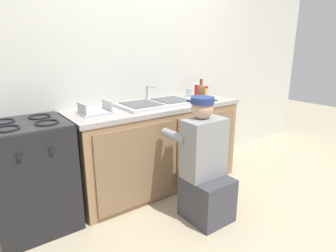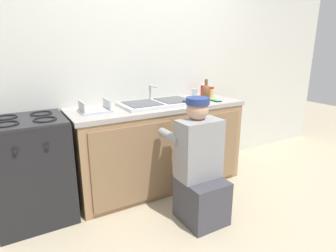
# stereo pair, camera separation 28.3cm
# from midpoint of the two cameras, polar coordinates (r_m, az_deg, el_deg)

# --- Properties ---
(ground_plane) EXTENTS (12.00, 12.00, 0.00)m
(ground_plane) POSITION_cam_midpoint_polar(r_m,az_deg,el_deg) (3.04, -1.60, -13.91)
(ground_plane) COLOR tan
(back_wall) EXTENTS (6.00, 0.10, 2.50)m
(back_wall) POSITION_cam_midpoint_polar(r_m,az_deg,el_deg) (3.21, -8.51, 11.05)
(back_wall) COLOR silver
(back_wall) RESTS_ON ground_plane
(counter_cabinet) EXTENTS (1.82, 0.62, 0.88)m
(counter_cabinet) POSITION_cam_midpoint_polar(r_m,az_deg,el_deg) (3.08, -4.74, -4.58)
(counter_cabinet) COLOR #997551
(counter_cabinet) RESTS_ON ground_plane
(countertop) EXTENTS (1.86, 0.62, 0.04)m
(countertop) POSITION_cam_midpoint_polar(r_m,az_deg,el_deg) (2.96, -5.04, 3.84)
(countertop) COLOR #9E9993
(countertop) RESTS_ON counter_cabinet
(sink_double_basin) EXTENTS (0.80, 0.44, 0.19)m
(sink_double_basin) POSITION_cam_midpoint_polar(r_m,az_deg,el_deg) (2.95, -5.08, 4.64)
(sink_double_basin) COLOR silver
(sink_double_basin) RESTS_ON countertop
(stove_range) EXTENTS (0.62, 0.62, 0.94)m
(stove_range) POSITION_cam_midpoint_polar(r_m,az_deg,el_deg) (2.70, -28.68, -8.98)
(stove_range) COLOR black
(stove_range) RESTS_ON ground_plane
(plumber_person) EXTENTS (0.42, 0.61, 1.10)m
(plumber_person) POSITION_cam_midpoint_polar(r_m,az_deg,el_deg) (2.51, 4.19, -8.97)
(plumber_person) COLOR #3F3F47
(plumber_person) RESTS_ON ground_plane
(dish_rack_tray) EXTENTS (0.28, 0.22, 0.11)m
(dish_rack_tray) POSITION_cam_midpoint_polar(r_m,az_deg,el_deg) (2.67, -17.54, 2.87)
(dish_rack_tray) COLOR #B2B7BC
(dish_rack_tray) RESTS_ON countertop
(soda_cup_red) EXTENTS (0.08, 0.08, 0.15)m
(soda_cup_red) POSITION_cam_midpoint_polar(r_m,az_deg,el_deg) (3.46, 3.73, 7.29)
(soda_cup_red) COLOR red
(soda_cup_red) RESTS_ON countertop
(cell_phone) EXTENTS (0.07, 0.14, 0.01)m
(cell_phone) POSITION_cam_midpoint_polar(r_m,az_deg,el_deg) (3.22, 6.24, 5.32)
(cell_phone) COLOR black
(cell_phone) RESTS_ON countertop
(vase_decorative) EXTENTS (0.10, 0.10, 0.23)m
(vase_decorative) POSITION_cam_midpoint_polar(r_m,az_deg,el_deg) (3.29, 4.25, 7.11)
(vase_decorative) COLOR brown
(vase_decorative) RESTS_ON countertop
(water_glass) EXTENTS (0.06, 0.06, 0.10)m
(water_glass) POSITION_cam_midpoint_polar(r_m,az_deg,el_deg) (3.42, 1.89, 6.80)
(water_glass) COLOR #ADC6CC
(water_glass) RESTS_ON countertop
(condiment_jar) EXTENTS (0.07, 0.07, 0.13)m
(condiment_jar) POSITION_cam_midpoint_polar(r_m,az_deg,el_deg) (3.41, 5.18, 6.94)
(condiment_jar) COLOR #DBB760
(condiment_jar) RESTS_ON countertop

